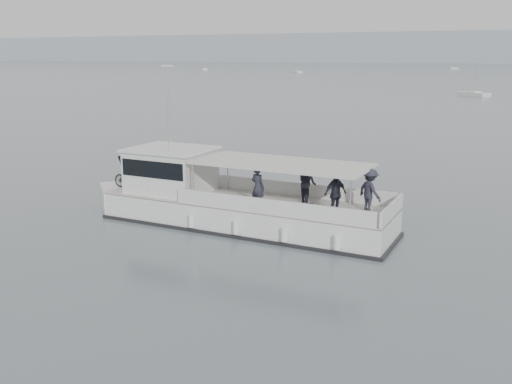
% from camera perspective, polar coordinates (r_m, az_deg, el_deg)
% --- Properties ---
extents(ground, '(1400.00, 1400.00, 0.00)m').
position_cam_1_polar(ground, '(25.12, -5.11, -3.47)').
color(ground, '#566165').
rests_on(ground, ground).
extents(headland, '(1400.00, 90.00, 28.00)m').
position_cam_1_polar(headland, '(580.96, 24.24, 13.04)').
color(headland, '#939EA8').
rests_on(headland, ground).
extents(tour_boat, '(14.71, 4.10, 6.14)m').
position_cam_1_polar(tour_boat, '(25.40, -3.61, -0.89)').
color(tour_boat, white).
rests_on(tour_boat, ground).
extents(moored_fleet, '(439.91, 337.18, 9.72)m').
position_cam_1_polar(moored_fleet, '(223.24, 14.30, 11.34)').
color(moored_fleet, white).
rests_on(moored_fleet, ground).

